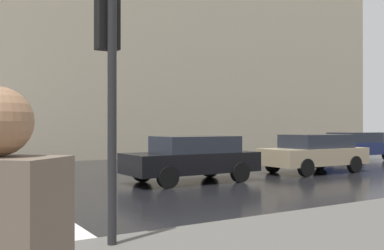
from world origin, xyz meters
name	(u,v)px	position (x,y,z in m)	size (l,w,h in m)	color
haussmann_block_corner	(153,18)	(22.08, -15.47, 10.29)	(19.17, 26.03, 21.02)	beige
traffic_signal_post	(109,57)	(-3.32, -2.21, 2.63)	(0.44, 0.30, 3.44)	#232326
car_champagne	(314,152)	(2.50, -12.42, 0.76)	(1.85, 4.10, 1.41)	tan
car_navy	(356,145)	(5.50, -18.68, 0.76)	(1.85, 4.10, 1.41)	navy
car_black	(192,157)	(2.50, -7.11, 0.76)	(1.85, 4.10, 1.41)	black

